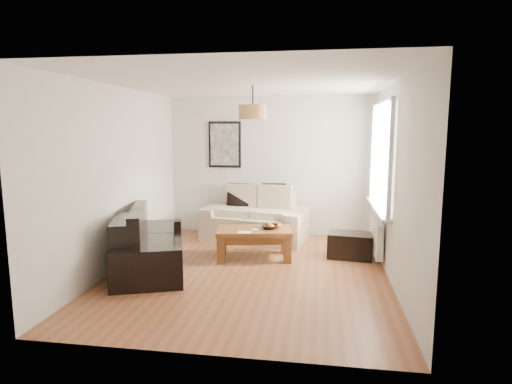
# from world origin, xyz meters

# --- Properties ---
(floor) EXTENTS (4.50, 4.50, 0.00)m
(floor) POSITION_xyz_m (0.00, 0.00, 0.00)
(floor) COLOR brown
(floor) RESTS_ON ground
(ceiling) EXTENTS (3.80, 4.50, 0.00)m
(ceiling) POSITION_xyz_m (0.00, 0.00, 2.60)
(ceiling) COLOR white
(ceiling) RESTS_ON floor
(wall_back) EXTENTS (3.80, 0.04, 2.60)m
(wall_back) POSITION_xyz_m (0.00, 2.25, 1.30)
(wall_back) COLOR silver
(wall_back) RESTS_ON floor
(wall_front) EXTENTS (3.80, 0.04, 2.60)m
(wall_front) POSITION_xyz_m (0.00, -2.25, 1.30)
(wall_front) COLOR silver
(wall_front) RESTS_ON floor
(wall_left) EXTENTS (0.04, 4.50, 2.60)m
(wall_left) POSITION_xyz_m (-1.90, 0.00, 1.30)
(wall_left) COLOR silver
(wall_left) RESTS_ON floor
(wall_right) EXTENTS (0.04, 4.50, 2.60)m
(wall_right) POSITION_xyz_m (1.90, 0.00, 1.30)
(wall_right) COLOR silver
(wall_right) RESTS_ON floor
(window_bay) EXTENTS (0.14, 1.90, 1.60)m
(window_bay) POSITION_xyz_m (1.86, 0.80, 1.60)
(window_bay) COLOR white
(window_bay) RESTS_ON wall_right
(radiator) EXTENTS (0.10, 0.90, 0.52)m
(radiator) POSITION_xyz_m (1.82, 0.80, 0.38)
(radiator) COLOR white
(radiator) RESTS_ON wall_right
(poster) EXTENTS (0.62, 0.04, 0.87)m
(poster) POSITION_xyz_m (-0.85, 2.22, 1.70)
(poster) COLOR black
(poster) RESTS_ON wall_back
(pendant_shade) EXTENTS (0.40, 0.40, 0.20)m
(pendant_shade) POSITION_xyz_m (0.00, 0.30, 2.23)
(pendant_shade) COLOR tan
(pendant_shade) RESTS_ON ceiling
(loveseat_cream) EXTENTS (1.98, 1.32, 0.91)m
(loveseat_cream) POSITION_xyz_m (-0.19, 1.78, 0.45)
(loveseat_cream) COLOR beige
(loveseat_cream) RESTS_ON floor
(sofa_leather) EXTENTS (1.47, 2.05, 0.80)m
(sofa_leather) POSITION_xyz_m (-1.43, -0.10, 0.40)
(sofa_leather) COLOR black
(sofa_leather) RESTS_ON floor
(coffee_table) EXTENTS (1.23, 0.81, 0.47)m
(coffee_table) POSITION_xyz_m (-0.04, 0.63, 0.23)
(coffee_table) COLOR brown
(coffee_table) RESTS_ON floor
(ottoman) EXTENTS (0.73, 0.52, 0.39)m
(ottoman) POSITION_xyz_m (1.45, 0.90, 0.19)
(ottoman) COLOR black
(ottoman) RESTS_ON floor
(cushion_left) EXTENTS (0.43, 0.16, 0.42)m
(cushion_left) POSITION_xyz_m (-0.54, 2.00, 0.77)
(cushion_left) COLOR black
(cushion_left) RESTS_ON loveseat_cream
(cushion_right) EXTENTS (0.45, 0.19, 0.44)m
(cushion_right) POSITION_xyz_m (0.12, 2.00, 0.78)
(cushion_right) COLOR black
(cushion_right) RESTS_ON loveseat_cream
(fruit_bowl) EXTENTS (0.33, 0.33, 0.06)m
(fruit_bowl) POSITION_xyz_m (0.20, 0.67, 0.50)
(fruit_bowl) COLOR black
(fruit_bowl) RESTS_ON coffee_table
(orange_a) EXTENTS (0.10, 0.10, 0.08)m
(orange_a) POSITION_xyz_m (0.24, 0.64, 0.51)
(orange_a) COLOR orange
(orange_a) RESTS_ON fruit_bowl
(orange_b) EXTENTS (0.08, 0.08, 0.07)m
(orange_b) POSITION_xyz_m (0.34, 0.71, 0.51)
(orange_b) COLOR orange
(orange_b) RESTS_ON fruit_bowl
(orange_c) EXTENTS (0.08, 0.08, 0.08)m
(orange_c) POSITION_xyz_m (0.19, 0.75, 0.51)
(orange_c) COLOR orange
(orange_c) RESTS_ON fruit_bowl
(papers) EXTENTS (0.19, 0.14, 0.01)m
(papers) POSITION_xyz_m (-0.14, 0.38, 0.47)
(papers) COLOR white
(papers) RESTS_ON coffee_table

